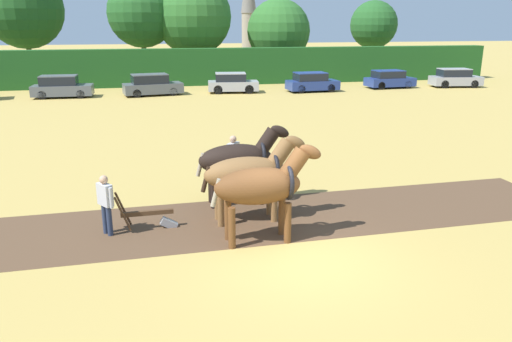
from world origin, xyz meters
TOP-DOWN VIEW (x-y plane):
  - ground_plane at (0.00, 0.00)m, footprint 240.00×240.00m
  - plowed_furrow_strip at (-4.93, 2.55)m, footprint 27.40×4.04m
  - hedgerow at (0.00, 33.87)m, footprint 56.33×1.41m
  - tree_far_left at (-13.84, 40.33)m, footprint 6.98×6.98m
  - tree_left at (-3.51, 38.91)m, footprint 6.23×6.23m
  - tree_center_left at (1.15, 38.53)m, footprint 7.09×7.09m
  - tree_center at (9.42, 38.80)m, footprint 6.12×6.12m
  - tree_center_right at (19.59, 39.34)m, footprint 4.79×4.79m
  - church_spire at (11.25, 62.87)m, footprint 2.22×2.22m
  - draft_horse_lead_left at (-0.69, 1.24)m, footprint 2.84×1.00m
  - draft_horse_lead_right at (-0.72, 2.64)m, footprint 2.96×1.00m
  - draft_horse_trail_left at (-0.75, 4.04)m, footprint 2.89×1.01m
  - plow at (-3.37, 2.58)m, footprint 1.61×0.47m
  - farmer_at_plow at (-4.51, 2.44)m, footprint 0.43×0.55m
  - farmer_beside_team at (-0.66, 5.72)m, footprint 0.48×0.54m
  - parked_car_left at (-9.45, 28.41)m, footprint 4.21×1.79m
  - parked_car_center_left at (-3.03, 28.16)m, footprint 4.52×2.46m
  - parked_car_center at (3.08, 28.38)m, footprint 4.01×2.13m
  - parked_car_center_right at (9.29, 27.71)m, footprint 4.06×2.05m
  - parked_car_right at (16.28, 28.47)m, footprint 4.05×2.03m
  - parked_car_far_right at (21.99, 27.93)m, footprint 4.28×2.31m

SIDE VIEW (x-z plane):
  - ground_plane at x=0.00m, z-range 0.00..0.00m
  - plowed_furrow_strip at x=-4.93m, z-range 0.00..0.01m
  - plow at x=-3.37m, z-range -0.25..0.88m
  - parked_car_right at x=16.28m, z-range -0.03..1.43m
  - parked_car_center_right at x=9.29m, z-range -0.03..1.47m
  - parked_car_center at x=3.08m, z-range -0.03..1.50m
  - parked_car_far_right at x=21.99m, z-range -0.03..1.51m
  - parked_car_center_left at x=-3.03m, z-range -0.04..1.54m
  - parked_car_left at x=-9.45m, z-range -0.04..1.55m
  - farmer_at_plow at x=-4.51m, z-range 0.12..1.72m
  - farmer_beside_team at x=-0.66m, z-range 0.15..1.87m
  - draft_horse_lead_right at x=-0.72m, z-range 0.15..2.57m
  - draft_horse_trail_left at x=-0.75m, z-range 0.17..2.59m
  - draft_horse_lead_left at x=-0.69m, z-range 0.20..2.70m
  - hedgerow at x=0.00m, z-range 0.00..3.11m
  - tree_center at x=9.42m, z-range 0.67..8.15m
  - tree_center_right at x=19.59m, z-range 1.29..8.69m
  - tree_center_left at x=1.15m, z-range 1.10..10.41m
  - tree_left at x=-3.51m, z-range 1.46..10.64m
  - tree_far_left at x=-13.84m, z-range 1.43..11.29m
  - church_spire at x=11.25m, z-range 0.34..14.73m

